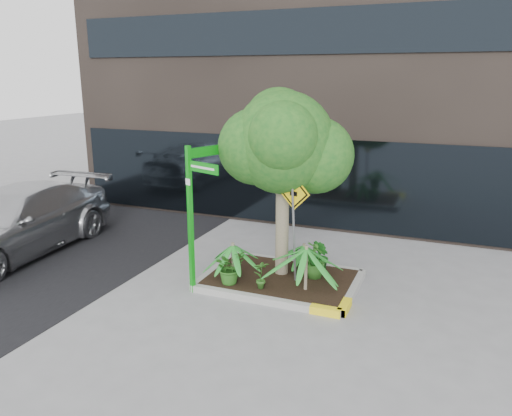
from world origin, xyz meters
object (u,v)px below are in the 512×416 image
at_px(street_sign_post, 194,204).
at_px(cattle_sign, 294,212).
at_px(tree, 283,143).
at_px(parked_car, 15,222).

height_order(street_sign_post, cattle_sign, street_sign_post).
distance_m(street_sign_post, cattle_sign, 2.06).
bearing_deg(cattle_sign, tree, 144.68).
relative_size(tree, cattle_sign, 1.81).
bearing_deg(street_sign_post, tree, 63.72).
bearing_deg(street_sign_post, cattle_sign, 46.78).
bearing_deg(tree, street_sign_post, -136.68).
distance_m(tree, street_sign_post, 2.27).
distance_m(tree, parked_car, 7.28).
bearing_deg(street_sign_post, parked_car, -163.59).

